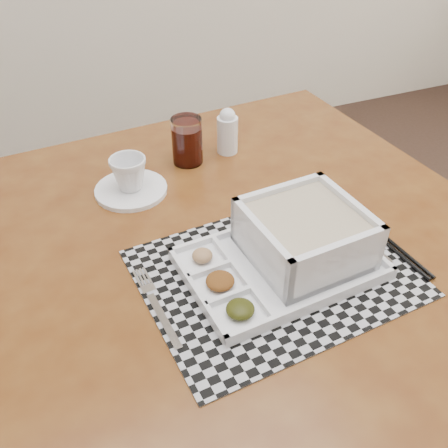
% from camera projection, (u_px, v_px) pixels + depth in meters
% --- Properties ---
extents(dining_table, '(1.05, 1.05, 0.74)m').
position_uv_depth(dining_table, '(236.00, 263.00, 0.98)').
color(dining_table, '#50240E').
rests_on(dining_table, ground).
extents(placemat, '(0.46, 0.37, 0.00)m').
position_uv_depth(placemat, '(274.00, 273.00, 0.85)').
color(placemat, '#A5A5AD').
rests_on(placemat, dining_table).
extents(serving_tray, '(0.34, 0.24, 0.10)m').
position_uv_depth(serving_tray, '(297.00, 244.00, 0.84)').
color(serving_tray, white).
rests_on(serving_tray, placemat).
extents(fork, '(0.03, 0.19, 0.00)m').
position_uv_depth(fork, '(157.00, 304.00, 0.79)').
color(fork, silver).
rests_on(fork, placemat).
extents(spoon, '(0.04, 0.18, 0.01)m').
position_uv_depth(spoon, '(343.00, 220.00, 0.96)').
color(spoon, silver).
rests_on(spoon, placemat).
extents(chopsticks, '(0.03, 0.24, 0.01)m').
position_uv_depth(chopsticks, '(383.00, 238.00, 0.91)').
color(chopsticks, black).
rests_on(chopsticks, placemat).
extents(saucer, '(0.15, 0.15, 0.01)m').
position_uv_depth(saucer, '(131.00, 190.00, 1.04)').
color(saucer, white).
rests_on(saucer, dining_table).
extents(cup, '(0.10, 0.10, 0.07)m').
position_uv_depth(cup, '(129.00, 173.00, 1.01)').
color(cup, white).
rests_on(cup, saucer).
extents(juice_glass, '(0.07, 0.07, 0.11)m').
position_uv_depth(juice_glass, '(187.00, 142.00, 1.10)').
color(juice_glass, white).
rests_on(juice_glass, dining_table).
extents(creamer_bottle, '(0.05, 0.05, 0.11)m').
position_uv_depth(creamer_bottle, '(227.00, 131.00, 1.14)').
color(creamer_bottle, white).
rests_on(creamer_bottle, dining_table).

